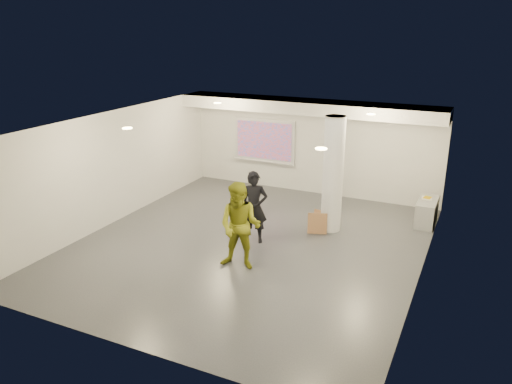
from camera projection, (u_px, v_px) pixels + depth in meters
The scene contains 20 objects.
floor at pixel (249, 245), 12.18m from camera, with size 8.00×9.00×0.01m, color #383B40.
ceiling at pixel (248, 124), 11.22m from camera, with size 8.00×9.00×0.01m, color white.
wall_back at pixel (312, 146), 15.56m from camera, with size 8.00×0.01×3.00m, color silver.
wall_front at pixel (124, 267), 7.84m from camera, with size 8.00×0.01×3.00m, color silver.
wall_left at pixel (114, 167), 13.31m from camera, with size 0.01×9.00×3.00m, color silver.
wall_right at pixel (426, 213), 10.09m from camera, with size 0.01×9.00×3.00m, color silver.
soffit_band at pixel (307, 107), 14.66m from camera, with size 8.00×1.10×0.36m, color white.
downlight_nw at pixel (218, 103), 14.25m from camera, with size 0.22×0.22×0.02m, color #F4DC8B.
downlight_ne at pixel (371, 114), 12.48m from camera, with size 0.22×0.22×0.02m, color #F4DC8B.
downlight_sw at pixel (127, 128), 10.82m from camera, with size 0.22×0.22×0.02m, color #F4DC8B.
downlight_se at pixel (321, 149), 9.05m from camera, with size 0.22×0.22×0.02m, color #F4DC8B.
column at pixel (333, 175), 12.64m from camera, with size 0.52×0.52×3.00m, color white.
projection_screen at pixel (264, 141), 16.15m from camera, with size 2.10×0.13×1.42m.
credenza at pixel (427, 212), 13.38m from camera, with size 0.48×1.15×0.67m, color gray.
papers_stack at pixel (427, 198), 13.39m from camera, with size 0.27×0.34×0.02m, color silver.
postit_pad at pixel (427, 198), 13.42m from camera, with size 0.19×0.26×0.03m, color #DAAC08.
cardboard_back at pixel (317, 224), 12.79m from camera, with size 0.50×0.05×0.54m, color #956741.
cardboard_front at pixel (321, 220), 13.05m from camera, with size 0.47×0.05×0.51m, color #956741.
woman at pixel (254, 207), 12.12m from camera, with size 0.65×0.43×1.79m, color black.
man at pixel (240, 226), 10.78m from camera, with size 0.95×0.74×1.96m, color olive.
Camera 1 is at (4.87, -10.00, 5.13)m, focal length 35.00 mm.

